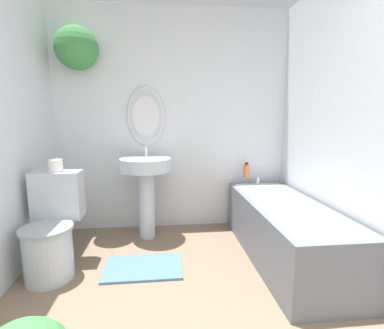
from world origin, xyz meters
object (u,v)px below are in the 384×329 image
object	(u,v)px
pedestal_sink	(146,179)
toilet_paper_roll	(55,166)
bathtub	(284,229)
shampoo_bottle	(246,170)
toilet	(52,230)

from	to	relation	value
pedestal_sink	toilet_paper_roll	world-z (taller)	pedestal_sink
bathtub	shampoo_bottle	size ratio (longest dim) A/B	9.75
toilet	toilet_paper_roll	distance (m)	0.52
toilet_paper_roll	pedestal_sink	bearing A→B (deg)	31.38
toilet	pedestal_sink	xyz separation A→B (m)	(0.71, 0.61, 0.27)
pedestal_sink	bathtub	world-z (taller)	pedestal_sink
bathtub	toilet_paper_roll	size ratio (longest dim) A/B	14.80
pedestal_sink	bathtub	size ratio (longest dim) A/B	0.57
pedestal_sink	toilet	bearing A→B (deg)	-139.43
pedestal_sink	shampoo_bottle	xyz separation A→B (m)	(1.10, 0.18, 0.04)
toilet	bathtub	distance (m)	1.94
toilet	pedestal_sink	world-z (taller)	pedestal_sink
toilet	toilet_paper_roll	bearing A→B (deg)	90.00
pedestal_sink	toilet_paper_roll	size ratio (longest dim) A/B	8.50
toilet	bathtub	size ratio (longest dim) A/B	0.49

